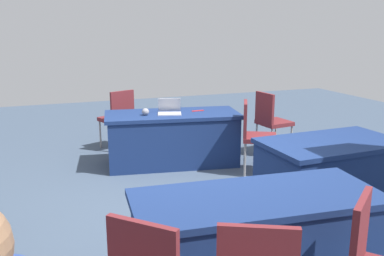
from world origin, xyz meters
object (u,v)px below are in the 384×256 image
(laptop_silver, at_px, (169,111))
(yarn_ball, at_px, (145,112))
(table_mid_left, at_px, (330,174))
(chair_back_row, at_px, (118,115))
(table_foreground, at_px, (173,138))
(table_mid_right, at_px, (256,241))
(scissors_red, at_px, (198,111))
(chair_aisle, at_px, (271,119))
(chair_near_front, at_px, (254,132))

(laptop_silver, xyz_separation_m, yarn_ball, (0.34, -0.01, 0.01))
(table_mid_left, xyz_separation_m, chair_back_row, (1.72, -3.02, 0.18))
(table_foreground, xyz_separation_m, table_mid_right, (0.33, 3.03, 0.00))
(laptop_silver, height_order, scissors_red, laptop_silver)
(chair_back_row, bearing_deg, table_mid_left, -82.82)
(table_foreground, relative_size, table_mid_left, 1.31)
(table_foreground, height_order, chair_back_row, chair_back_row)
(chair_back_row, height_order, yarn_ball, chair_back_row)
(table_mid_left, distance_m, chair_aisle, 2.01)
(chair_back_row, bearing_deg, table_foreground, -83.12)
(table_mid_right, height_order, yarn_ball, yarn_ball)
(scissors_red, bearing_deg, table_mid_right, 75.75)
(chair_near_front, height_order, scissors_red, chair_near_front)
(table_mid_left, bearing_deg, chair_back_row, -60.33)
(table_mid_left, height_order, chair_back_row, chair_back_row)
(table_foreground, distance_m, table_mid_left, 2.31)
(table_mid_right, bearing_deg, chair_back_row, -86.47)
(chair_aisle, relative_size, scissors_red, 5.33)
(chair_near_front, distance_m, chair_back_row, 2.31)
(scissors_red, bearing_deg, table_mid_left, 109.63)
(table_mid_left, xyz_separation_m, table_mid_right, (1.47, 1.03, 0.00))
(chair_aisle, bearing_deg, table_mid_right, -39.59)
(table_mid_right, bearing_deg, yarn_ball, -88.77)
(chair_back_row, bearing_deg, yarn_ball, -102.36)
(table_foreground, distance_m, yarn_ball, 0.57)
(chair_back_row, xyz_separation_m, yarn_ball, (-0.19, 1.04, 0.24))
(table_foreground, height_order, table_mid_right, same)
(chair_back_row, relative_size, yarn_ball, 9.85)
(chair_near_front, relative_size, yarn_ball, 10.01)
(table_mid_left, relative_size, chair_back_row, 1.59)
(chair_back_row, relative_size, laptop_silver, 2.46)
(table_mid_left, xyz_separation_m, chair_near_front, (0.25, -1.25, 0.19))
(chair_aisle, relative_size, laptop_silver, 2.47)
(table_mid_left, relative_size, yarn_ball, 15.61)
(table_foreground, height_order, laptop_silver, laptop_silver)
(table_mid_left, distance_m, laptop_silver, 2.35)
(table_mid_left, distance_m, table_mid_right, 1.80)
(table_mid_left, bearing_deg, chair_near_front, -78.65)
(table_mid_left, bearing_deg, yarn_ball, -52.27)
(table_mid_right, bearing_deg, scissors_red, -103.24)
(chair_near_front, xyz_separation_m, scissors_red, (0.51, -0.77, 0.18))
(table_foreground, bearing_deg, chair_near_front, 139.85)
(chair_aisle, xyz_separation_m, yarn_ball, (1.96, -0.03, 0.24))
(chair_near_front, relative_size, chair_back_row, 1.02)
(table_mid_right, height_order, laptop_silver, laptop_silver)
(table_mid_right, bearing_deg, table_foreground, -96.13)
(chair_near_front, xyz_separation_m, chair_aisle, (-0.67, -0.71, -0.01))
(table_mid_right, distance_m, scissors_red, 3.15)
(table_mid_left, relative_size, table_mid_right, 0.80)
(laptop_silver, bearing_deg, table_foreground, -136.81)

